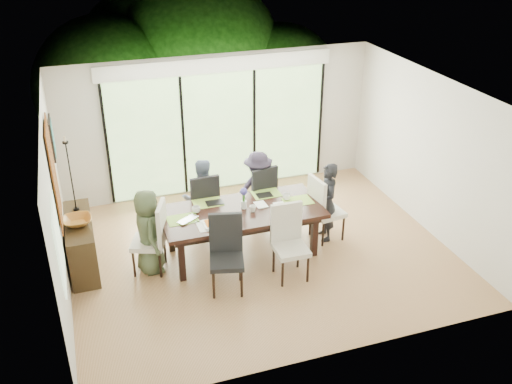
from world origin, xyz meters
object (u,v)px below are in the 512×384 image
object	(u,v)px
chair_far_right	(258,193)
cup_c	(287,197)
cup_a	(196,210)
bowl	(78,221)
person_far_right	(258,189)
vase	(244,205)
laptop	(190,221)
sideboard	(81,243)
chair_left_end	(148,237)
chair_far_left	(202,202)
cup_b	(253,209)
person_right_end	(327,202)
person_far_left	(202,197)
chair_near_right	(291,244)
table_top	(242,212)
person_left_end	(149,231)
chair_right_end	(328,207)
chair_near_left	(227,256)

from	to	relation	value
chair_far_right	cup_c	bearing A→B (deg)	96.01
cup_a	bowl	xyz separation A→B (m)	(-1.78, 0.19, 0.02)
person_far_right	vase	distance (m)	0.94
laptop	sideboard	size ratio (longest dim) A/B	0.24
chair_left_end	bowl	xyz separation A→B (m)	(-0.98, 0.34, 0.28)
chair_far_left	sideboard	xyz separation A→B (m)	(-2.03, -0.41, -0.18)
chair_far_left	bowl	world-z (taller)	chair_far_left
sideboard	cup_b	bearing A→B (deg)	-11.70
chair_far_right	person_right_end	world-z (taller)	person_right_end
person_far_right	person_far_left	bearing A→B (deg)	3.54
person_far_right	bowl	bearing A→B (deg)	12.67
person_right_end	laptop	distance (m)	2.34
chair_near_right	bowl	distance (m)	3.23
chair_far_right	cup_a	xyz separation A→B (m)	(-1.25, -0.70, 0.26)
chair_near_right	cup_c	world-z (taller)	chair_near_right
chair_far_left	cup_a	size ratio (longest dim) A/B	8.87
table_top	person_left_end	size ratio (longest dim) A/B	1.86
person_left_end	cup_b	world-z (taller)	person_left_end
person_right_end	person_far_right	world-z (taller)	same
person_far_right	sideboard	xyz separation A→B (m)	(-3.03, -0.39, -0.28)
chair_right_end	person_far_right	distance (m)	1.27
person_right_end	laptop	size ratio (longest dim) A/B	3.91
person_far_right	chair_left_end	bearing A→B (deg)	25.59
chair_near_right	chair_far_left	bearing A→B (deg)	119.79
bowl	table_top	bearing A→B (deg)	-7.91
cup_b	sideboard	world-z (taller)	cup_b
person_right_end	cup_b	xyz separation A→B (m)	(-1.33, -0.10, 0.16)
chair_far_right	person_far_right	world-z (taller)	person_far_right
chair_left_end	cup_b	distance (m)	1.67
cup_a	chair_right_end	bearing A→B (deg)	-3.90
chair_left_end	cup_a	distance (m)	0.86
chair_near_left	cup_c	world-z (taller)	chair_near_left
person_far_right	cup_b	bearing A→B (deg)	70.27
person_far_left	cup_a	world-z (taller)	person_far_left
person_left_end	person_far_right	world-z (taller)	same
person_right_end	bowl	distance (m)	3.97
person_right_end	sideboard	size ratio (longest dim) A/B	0.95
chair_far_right	chair_right_end	bearing A→B (deg)	125.75
chair_far_left	bowl	xyz separation A→B (m)	(-2.03, -0.51, 0.28)
person_far_right	cup_b	xyz separation A→B (m)	(-0.40, -0.93, 0.16)
laptop	chair_far_left	bearing A→B (deg)	34.78
chair_far_right	bowl	bearing A→B (deg)	-2.93
chair_right_end	sideboard	xyz separation A→B (m)	(-3.98, 0.44, -0.18)
person_left_end	cup_b	distance (m)	1.64
cup_b	chair_far_right	bearing A→B (deg)	67.17
cup_b	vase	bearing A→B (deg)	123.69
cup_a	bowl	bearing A→B (deg)	173.77
person_far_left	table_top	bearing A→B (deg)	116.73
sideboard	chair_right_end	bearing A→B (deg)	-6.37
chair_near_left	cup_a	world-z (taller)	chair_near_left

